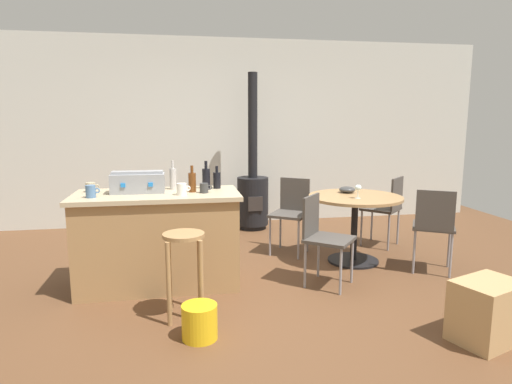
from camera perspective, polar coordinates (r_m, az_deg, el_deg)
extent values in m
plane|color=brown|center=(4.15, -0.63, -12.46)|extent=(8.80, 8.80, 0.00)
cube|color=beige|center=(6.57, -4.59, 7.72)|extent=(8.00, 0.10, 2.70)
cube|color=#A37A4C|center=(4.21, -12.56, -6.33)|extent=(1.44, 0.65, 0.84)
cube|color=tan|center=(4.11, -12.78, -0.40)|extent=(1.50, 0.71, 0.04)
cylinder|color=#A37A4C|center=(3.65, -7.34, -10.20)|extent=(0.04, 0.04, 0.66)
cylinder|color=#A37A4C|center=(3.65, -11.21, -10.32)|extent=(0.04, 0.04, 0.66)
cylinder|color=#A37A4C|center=(3.42, -11.29, -11.69)|extent=(0.04, 0.04, 0.66)
cylinder|color=#A37A4C|center=(3.42, -7.14, -11.57)|extent=(0.04, 0.04, 0.66)
cylinder|color=#A37A4C|center=(3.43, -9.40, -5.56)|extent=(0.32, 0.32, 0.03)
cylinder|color=black|center=(5.00, 12.49, -8.67)|extent=(0.55, 0.55, 0.02)
cylinder|color=black|center=(4.91, 12.63, -4.89)|extent=(0.07, 0.07, 0.70)
cylinder|color=#A37A4C|center=(4.83, 12.79, -0.67)|extent=(1.00, 1.00, 0.03)
cube|color=#47423D|center=(4.84, 22.08, -4.17)|extent=(0.55, 0.55, 0.03)
cube|color=#47423D|center=(4.61, 22.28, -2.29)|extent=(0.32, 0.20, 0.40)
cylinder|color=gray|center=(4.73, 19.87, -7.36)|extent=(0.02, 0.02, 0.45)
cylinder|color=gray|center=(4.75, 24.00, -7.58)|extent=(0.02, 0.02, 0.45)
cylinder|color=gray|center=(5.07, 23.80, -6.49)|extent=(0.02, 0.02, 0.45)
cylinder|color=gray|center=(5.06, 19.94, -6.28)|extent=(0.02, 0.02, 0.45)
cube|color=#47423D|center=(5.60, 15.91, -2.09)|extent=(0.57, 0.57, 0.03)
cube|color=#47423D|center=(5.51, 17.85, -0.26)|extent=(0.28, 0.27, 0.40)
cylinder|color=gray|center=(5.44, 16.85, -5.05)|extent=(0.02, 0.02, 0.45)
cylinder|color=gray|center=(5.76, 17.98, -4.31)|extent=(0.02, 0.02, 0.45)
cylinder|color=gray|center=(5.87, 14.82, -3.91)|extent=(0.02, 0.02, 0.45)
cylinder|color=gray|center=(5.56, 13.54, -4.60)|extent=(0.02, 0.02, 0.45)
cube|color=#47423D|center=(5.07, 4.35, -2.94)|extent=(0.55, 0.55, 0.03)
cube|color=#47423D|center=(5.21, 5.07, -0.37)|extent=(0.31, 0.22, 0.40)
cylinder|color=gray|center=(5.23, 6.70, -5.27)|extent=(0.02, 0.02, 0.45)
cylinder|color=gray|center=(5.34, 3.19, -4.93)|extent=(0.02, 0.02, 0.45)
cylinder|color=gray|center=(5.03, 1.83, -5.82)|extent=(0.02, 0.02, 0.45)
cylinder|color=gray|center=(4.92, 5.53, -6.22)|extent=(0.02, 0.02, 0.45)
cube|color=#47423D|center=(4.15, 9.55, -6.10)|extent=(0.56, 0.56, 0.03)
cube|color=#47423D|center=(4.17, 7.16, -3.14)|extent=(0.25, 0.29, 0.40)
cylinder|color=gray|center=(4.43, 8.12, -8.18)|extent=(0.02, 0.02, 0.43)
cylinder|color=gray|center=(4.13, 6.40, -9.48)|extent=(0.02, 0.02, 0.43)
cylinder|color=gray|center=(4.02, 10.95, -10.13)|extent=(0.02, 0.02, 0.43)
cylinder|color=gray|center=(4.32, 12.37, -8.74)|extent=(0.02, 0.02, 0.43)
cylinder|color=black|center=(6.31, -0.42, -4.45)|extent=(0.37, 0.37, 0.06)
cylinder|color=black|center=(6.23, -0.42, -1.17)|extent=(0.44, 0.44, 0.67)
cube|color=#2D2826|center=(6.02, -0.07, -1.56)|extent=(0.20, 0.02, 0.20)
cylinder|color=black|center=(6.12, -0.43, 8.60)|extent=(0.13, 0.13, 1.44)
cube|color=gray|center=(4.15, -15.11, 1.11)|extent=(0.48, 0.20, 0.18)
cube|color=gray|center=(4.14, -15.17, 2.48)|extent=(0.45, 0.12, 0.02)
cube|color=blue|center=(4.06, -16.91, 0.84)|extent=(0.04, 0.01, 0.04)
cube|color=blue|center=(4.04, -13.55, 0.94)|extent=(0.04, 0.01, 0.04)
cylinder|color=#B7B2AD|center=(4.28, -10.74, 1.68)|extent=(0.06, 0.06, 0.20)
cylinder|color=#B7B2AD|center=(4.26, -10.80, 3.53)|extent=(0.02, 0.02, 0.08)
cylinder|color=black|center=(4.27, -6.49, 1.74)|extent=(0.08, 0.08, 0.19)
cylinder|color=black|center=(4.25, -6.53, 3.54)|extent=(0.03, 0.03, 0.08)
cylinder|color=#603314|center=(4.09, -8.30, 1.24)|extent=(0.07, 0.07, 0.18)
cylinder|color=#603314|center=(4.08, -8.34, 2.96)|extent=(0.03, 0.03, 0.07)
cylinder|color=black|center=(4.28, -5.11, 1.53)|extent=(0.07, 0.07, 0.16)
cylinder|color=black|center=(4.26, -5.13, 2.99)|extent=(0.03, 0.03, 0.06)
cylinder|color=#4C7099|center=(4.02, -20.70, 0.07)|extent=(0.08, 0.08, 0.11)
torus|color=#4C7099|center=(4.01, -19.95, 0.17)|extent=(0.05, 0.01, 0.05)
cylinder|color=#383838|center=(4.03, -6.78, 0.52)|extent=(0.08, 0.08, 0.09)
torus|color=#383838|center=(4.04, -6.06, 0.60)|extent=(0.05, 0.01, 0.05)
cylinder|color=white|center=(3.95, -9.64, 0.37)|extent=(0.09, 0.09, 0.10)
torus|color=white|center=(3.95, -8.84, 0.47)|extent=(0.05, 0.01, 0.05)
cylinder|color=tan|center=(4.33, -20.71, 0.57)|extent=(0.09, 0.09, 0.09)
torus|color=tan|center=(4.32, -19.99, 0.65)|extent=(0.05, 0.01, 0.05)
cylinder|color=silver|center=(4.68, 13.09, -0.78)|extent=(0.06, 0.06, 0.00)
cylinder|color=silver|center=(4.68, 13.11, -0.28)|extent=(0.01, 0.01, 0.08)
ellipsoid|color=silver|center=(4.67, 13.14, 0.55)|extent=(0.07, 0.07, 0.06)
ellipsoid|color=#383838|center=(5.01, 11.77, 0.31)|extent=(0.18, 0.18, 0.07)
cube|color=tan|center=(3.58, 27.85, -13.56)|extent=(0.56, 0.48, 0.44)
cylinder|color=yellow|center=(3.28, -7.34, -16.39)|extent=(0.26, 0.26, 0.25)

